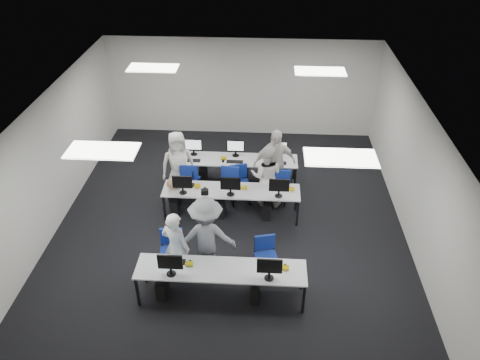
# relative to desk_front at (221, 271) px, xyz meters

# --- Properties ---
(room) EXTENTS (9.00, 9.02, 3.00)m
(room) POSITION_rel_desk_front_xyz_m (0.00, 2.40, 0.82)
(room) COLOR black
(room) RESTS_ON ground
(ceiling_panels) EXTENTS (5.20, 4.60, 0.02)m
(ceiling_panels) POSITION_rel_desk_front_xyz_m (0.00, 2.40, 2.30)
(ceiling_panels) COLOR white
(ceiling_panels) RESTS_ON room
(desk_front) EXTENTS (3.20, 0.70, 0.73)m
(desk_front) POSITION_rel_desk_front_xyz_m (0.00, 0.00, 0.00)
(desk_front) COLOR silver
(desk_front) RESTS_ON ground
(desk_mid) EXTENTS (3.20, 0.70, 0.73)m
(desk_mid) POSITION_rel_desk_front_xyz_m (0.00, 2.60, 0.00)
(desk_mid) COLOR silver
(desk_mid) RESTS_ON ground
(desk_back) EXTENTS (3.20, 0.70, 0.73)m
(desk_back) POSITION_rel_desk_front_xyz_m (0.00, 4.00, 0.00)
(desk_back) COLOR silver
(desk_back) RESTS_ON ground
(equipment_front) EXTENTS (2.51, 0.41, 1.19)m
(equipment_front) POSITION_rel_desk_front_xyz_m (-0.19, -0.02, -0.32)
(equipment_front) COLOR #0B4A91
(equipment_front) RESTS_ON desk_front
(equipment_mid) EXTENTS (2.91, 0.41, 1.19)m
(equipment_mid) POSITION_rel_desk_front_xyz_m (-0.19, 2.58, -0.32)
(equipment_mid) COLOR white
(equipment_mid) RESTS_ON desk_mid
(equipment_back) EXTENTS (2.91, 0.41, 1.19)m
(equipment_back) POSITION_rel_desk_front_xyz_m (0.19, 4.02, -0.32)
(equipment_back) COLOR white
(equipment_back) RESTS_ON desk_back
(chair_0) EXTENTS (0.54, 0.58, 0.98)m
(chair_0) POSITION_rel_desk_front_xyz_m (-1.05, 0.62, -0.37)
(chair_0) COLOR navy
(chair_0) RESTS_ON ground
(chair_1) EXTENTS (0.53, 0.56, 0.89)m
(chair_1) POSITION_rel_desk_front_xyz_m (0.85, 0.65, -0.40)
(chair_1) COLOR navy
(chair_1) RESTS_ON ground
(chair_2) EXTENTS (0.49, 0.53, 0.95)m
(chair_2) POSITION_rel_desk_front_xyz_m (-1.09, 3.06, -0.38)
(chair_2) COLOR navy
(chair_2) RESTS_ON ground
(chair_3) EXTENTS (0.58, 0.61, 0.95)m
(chair_3) POSITION_rel_desk_front_xyz_m (0.17, 3.20, -0.38)
(chair_3) COLOR navy
(chair_3) RESTS_ON ground
(chair_4) EXTENTS (0.47, 0.50, 0.82)m
(chair_4) POSITION_rel_desk_front_xyz_m (1.14, 3.24, -0.42)
(chair_4) COLOR navy
(chair_4) RESTS_ON ground
(chair_5) EXTENTS (0.51, 0.54, 0.81)m
(chair_5) POSITION_rel_desk_front_xyz_m (-1.11, 3.46, -0.42)
(chair_5) COLOR navy
(chair_5) RESTS_ON ground
(chair_6) EXTENTS (0.51, 0.55, 0.96)m
(chair_6) POSITION_rel_desk_front_xyz_m (-0.05, 3.46, -0.38)
(chair_6) COLOR navy
(chair_6) RESTS_ON ground
(chair_7) EXTENTS (0.53, 0.56, 0.92)m
(chair_7) POSITION_rel_desk_front_xyz_m (1.15, 3.40, -0.39)
(chair_7) COLOR navy
(chair_7) RESTS_ON ground
(handbag) EXTENTS (0.40, 0.30, 0.29)m
(handbag) POSITION_rel_desk_front_xyz_m (-1.33, 2.59, 0.20)
(handbag) COLOR tan
(handbag) RESTS_ON desk_mid
(student_0) EXTENTS (0.69, 0.58, 1.62)m
(student_0) POSITION_rel_desk_front_xyz_m (-0.92, 0.47, 0.13)
(student_0) COLOR silver
(student_0) RESTS_ON ground
(student_1) EXTENTS (0.86, 0.72, 1.60)m
(student_1) POSITION_rel_desk_front_xyz_m (0.81, 3.14, 0.12)
(student_1) COLOR silver
(student_1) RESTS_ON ground
(student_2) EXTENTS (0.98, 0.79, 1.73)m
(student_2) POSITION_rel_desk_front_xyz_m (-1.38, 3.46, 0.18)
(student_2) COLOR silver
(student_2) RESTS_ON ground
(student_3) EXTENTS (1.16, 0.71, 1.84)m
(student_3) POSITION_rel_desk_front_xyz_m (1.00, 3.52, 0.24)
(student_3) COLOR silver
(student_3) RESTS_ON ground
(photographer) EXTENTS (1.22, 0.77, 1.80)m
(photographer) POSITION_rel_desk_front_xyz_m (-0.35, 0.70, 0.22)
(photographer) COLOR gray
(photographer) RESTS_ON ground
(dslr_camera) EXTENTS (0.16, 0.19, 0.10)m
(dslr_camera) POSITION_rel_desk_front_xyz_m (-0.36, 0.88, 1.18)
(dslr_camera) COLOR black
(dslr_camera) RESTS_ON photographer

